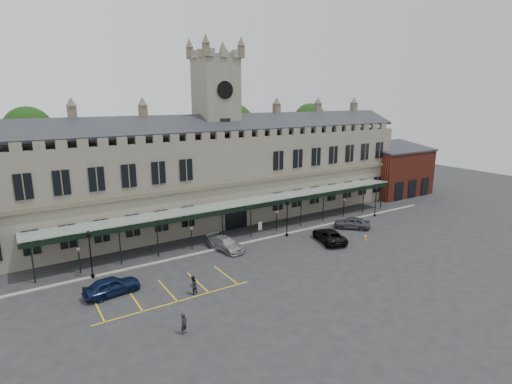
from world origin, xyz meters
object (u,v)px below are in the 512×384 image
sign_board (260,226)px  car_van (329,236)px  car_taxi (226,244)px  lamp_post_left (90,250)px  person_b (193,285)px  traffic_cone (365,237)px  station_building (218,175)px  car_left_a (112,286)px  person_a (184,324)px  lamp_post_mid (287,214)px  lamp_post_right (376,199)px  car_right_a (352,223)px  clock_tower (217,127)px

sign_board → car_van: size_ratio=0.20×
sign_board → car_taxi: 8.13m
lamp_post_left → person_b: bearing=-50.4°
traffic_cone → car_van: size_ratio=0.11×
station_building → car_left_a: size_ratio=12.39×
traffic_cone → sign_board: size_ratio=0.58×
car_left_a → person_a: car_left_a is taller
car_van → person_b: bearing=27.0°
station_building → sign_board: 9.64m
car_left_a → person_a: (3.03, -9.13, -0.00)m
lamp_post_mid → person_a: bearing=-145.8°
car_taxi → car_van: 12.62m
car_left_a → person_b: size_ratio=2.79×
person_a → person_b: bearing=30.6°
sign_board → car_van: bearing=-69.6°
lamp_post_left → car_left_a: bearing=-79.9°
station_building → person_b: bearing=-123.2°
station_building → person_b: size_ratio=34.51×
lamp_post_mid → car_van: (3.09, -4.38, -2.08)m
car_taxi → car_left_a: bearing=-175.2°
lamp_post_right → car_taxi: size_ratio=0.85×
station_building → person_b: station_building is taller
traffic_cone → sign_board: sign_board is taller
car_left_a → car_taxi: size_ratio=0.94×
station_building → car_right_a: (13.00, -13.32, -5.67)m
clock_tower → traffic_cone: bearing=-57.0°
lamp_post_mid → person_b: 18.09m
traffic_cone → person_b: person_b is taller
station_building → lamp_post_right: 23.20m
lamp_post_mid → car_left_a: (-22.30, -3.97, -2.02)m
clock_tower → lamp_post_left: clock_tower is taller
person_b → lamp_post_mid: bearing=-178.2°
person_b → lamp_post_right: bearing=169.6°
car_left_a → traffic_cone: bearing=-100.7°
sign_board → clock_tower: bearing=98.5°
car_right_a → person_a: size_ratio=2.86×
station_building → traffic_cone: 21.49m
lamp_post_left → person_a: lamp_post_left is taller
car_left_a → car_van: car_left_a is taller
lamp_post_mid → person_a: 23.39m
person_a → lamp_post_left: bearing=76.1°
lamp_post_left → car_taxi: bearing=-2.2°
traffic_cone → car_taxi: (-16.09, 6.21, 0.43)m
car_taxi → person_a: bearing=-140.2°
car_van → lamp_post_left: bearing=6.4°
lamp_post_mid → sign_board: 4.70m
lamp_post_mid → lamp_post_left: bearing=178.7°
car_taxi → station_building: bearing=54.9°
traffic_cone → car_right_a: size_ratio=0.14×
station_building → person_a: bearing=-122.5°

